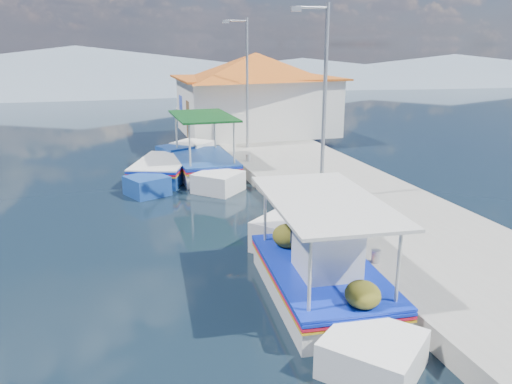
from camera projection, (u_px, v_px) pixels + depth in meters
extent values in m
plane|color=black|center=(191.00, 252.00, 13.55)|extent=(160.00, 160.00, 0.00)
cube|color=gray|center=(311.00, 174.00, 20.60)|extent=(5.00, 44.00, 0.50)
cylinder|color=#A5A8AD|center=(376.00, 256.00, 11.63)|extent=(0.20, 0.20, 0.30)
cylinder|color=#A5A8AD|center=(298.00, 196.00, 16.24)|extent=(0.20, 0.20, 0.30)
cylinder|color=#A5A8AD|center=(248.00, 158.00, 21.77)|extent=(0.20, 0.20, 0.30)
cylinder|color=#A5A8AD|center=(218.00, 135.00, 27.30)|extent=(0.20, 0.20, 0.30)
cube|color=white|center=(321.00, 288.00, 11.08)|extent=(2.43, 4.32, 0.91)
cube|color=white|center=(272.00, 239.00, 13.53)|extent=(2.15, 2.15, 1.01)
cube|color=white|center=(394.00, 356.00, 8.67)|extent=(2.09, 2.09, 0.87)
cube|color=#0E28B8|center=(321.00, 270.00, 10.96)|extent=(2.50, 4.45, 0.06)
cube|color=red|center=(321.00, 273.00, 10.98)|extent=(2.50, 4.45, 0.05)
cube|color=gold|center=(321.00, 276.00, 11.00)|extent=(2.50, 4.45, 0.04)
cube|color=#0E28B8|center=(321.00, 267.00, 10.94)|extent=(2.52, 4.41, 0.05)
cube|color=brown|center=(321.00, 269.00, 10.95)|extent=(2.25, 4.23, 0.05)
cube|color=white|center=(329.00, 251.00, 10.54)|extent=(1.26, 1.34, 1.06)
cube|color=silver|center=(330.00, 226.00, 10.39)|extent=(1.37, 1.44, 0.06)
cylinder|color=beige|center=(256.00, 215.00, 12.02)|extent=(0.07, 0.07, 1.54)
cylinder|color=beige|center=(320.00, 207.00, 12.60)|extent=(0.07, 0.07, 1.54)
cylinder|color=beige|center=(327.00, 275.00, 8.87)|extent=(0.07, 0.07, 1.54)
cylinder|color=beige|center=(408.00, 261.00, 9.45)|extent=(0.07, 0.07, 1.54)
cube|color=silver|center=(324.00, 200.00, 10.52)|extent=(2.53, 4.33, 0.07)
ellipsoid|color=#4F5216|center=(280.00, 238.00, 11.95)|extent=(0.73, 0.80, 0.55)
ellipsoid|color=#4F5216|center=(298.00, 229.00, 12.62)|extent=(0.62, 0.68, 0.46)
ellipsoid|color=#4F5216|center=(375.00, 292.00, 9.39)|extent=(0.65, 0.72, 0.49)
sphere|color=orange|center=(348.00, 223.00, 11.59)|extent=(0.38, 0.38, 0.38)
cube|color=white|center=(204.00, 170.00, 21.45)|extent=(2.22, 4.07, 1.03)
cube|color=white|center=(194.00, 154.00, 23.92)|extent=(2.21, 2.21, 1.14)
cube|color=white|center=(217.00, 185.00, 19.02)|extent=(2.15, 2.15, 0.98)
cube|color=#0E28B8|center=(204.00, 158.00, 21.31)|extent=(2.29, 4.19, 0.07)
cube|color=red|center=(204.00, 160.00, 21.34)|extent=(2.29, 4.19, 0.05)
cube|color=gold|center=(204.00, 162.00, 21.36)|extent=(2.29, 4.19, 0.04)
cube|color=navy|center=(204.00, 157.00, 21.29)|extent=(2.31, 4.15, 0.05)
cube|color=brown|center=(204.00, 157.00, 21.30)|extent=(2.05, 3.98, 0.05)
cylinder|color=beige|center=(177.00, 131.00, 22.40)|extent=(0.08, 0.08, 1.74)
cylinder|color=beige|center=(216.00, 130.00, 22.85)|extent=(0.08, 0.08, 1.74)
cylinder|color=beige|center=(188.00, 146.00, 19.27)|extent=(0.08, 0.08, 1.74)
cylinder|color=beige|center=(233.00, 143.00, 19.71)|extent=(0.08, 0.08, 1.74)
cube|color=#0C3F16|center=(203.00, 116.00, 20.82)|extent=(2.33, 4.07, 0.08)
cube|color=navy|center=(163.00, 173.00, 20.82)|extent=(3.02, 3.99, 0.99)
cube|color=navy|center=(138.00, 160.00, 22.61)|extent=(1.79, 1.79, 1.10)
cube|color=navy|center=(192.00, 185.00, 19.06)|extent=(1.74, 1.74, 0.94)
cube|color=#0E28B8|center=(163.00, 163.00, 20.70)|extent=(3.11, 4.11, 0.06)
cube|color=red|center=(163.00, 165.00, 20.72)|extent=(3.11, 4.11, 0.05)
cube|color=gold|center=(163.00, 166.00, 20.74)|extent=(3.11, 4.11, 0.04)
cube|color=white|center=(162.00, 161.00, 20.68)|extent=(3.11, 4.09, 0.05)
cube|color=brown|center=(163.00, 162.00, 20.68)|extent=(2.85, 3.87, 0.05)
cube|color=white|center=(256.00, 106.00, 28.49)|extent=(8.00, 6.00, 3.00)
cube|color=#C9601B|center=(256.00, 78.00, 28.06)|extent=(8.64, 6.48, 0.10)
pyramid|color=#C9601B|center=(256.00, 66.00, 27.88)|extent=(10.49, 10.49, 1.40)
cube|color=brown|center=(188.00, 120.00, 26.64)|extent=(0.06, 1.00, 2.00)
cube|color=#0E28B8|center=(181.00, 103.00, 28.77)|extent=(0.06, 1.20, 0.90)
cylinder|color=#A5A8AD|center=(324.00, 106.00, 15.66)|extent=(0.12, 0.12, 6.00)
cylinder|color=#A5A8AD|center=(312.00, 7.00, 14.73)|extent=(1.00, 0.08, 0.08)
cube|color=#A5A8AD|center=(296.00, 9.00, 14.61)|extent=(0.30, 0.14, 0.14)
cylinder|color=#A5A8AD|center=(247.00, 84.00, 23.95)|extent=(0.12, 0.12, 6.00)
cylinder|color=#A5A8AD|center=(236.00, 21.00, 23.02)|extent=(1.00, 0.08, 0.08)
cube|color=#A5A8AD|center=(225.00, 22.00, 22.90)|extent=(0.30, 0.14, 0.14)
cone|color=slate|center=(77.00, 68.00, 63.13)|extent=(96.00, 96.00, 5.50)
cone|color=slate|center=(302.00, 72.00, 71.45)|extent=(76.80, 76.80, 3.80)
cone|color=slate|center=(454.00, 68.00, 78.14)|extent=(89.60, 89.60, 4.20)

